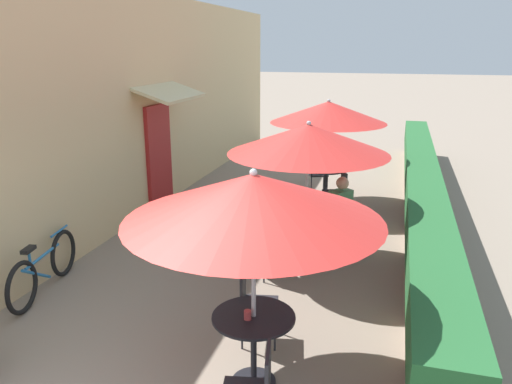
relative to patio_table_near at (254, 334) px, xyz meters
The scene contains 18 objects.
cafe_facade_wall 6.74m from the patio_table_near, 123.03° to the left, with size 0.98×14.27×4.20m.
planter_hedge 5.80m from the patio_table_near, 72.82° to the left, with size 0.60×13.27×1.01m.
patio_table_near is the anchor object (origin of this frame).
patio_umbrella_near 1.38m from the patio_table_near, 45.00° to the left, with size 2.35×2.35×2.19m.
cafe_chair_near_left 0.75m from the patio_table_near, 106.82° to the left, with size 0.47×0.47×0.87m.
coffee_cup_near 0.25m from the patio_table_near, 116.46° to the right, with size 0.07×0.07×0.09m.
patio_table_mid 2.96m from the patio_table_near, 90.75° to the left, with size 0.80×0.80×0.75m.
patio_umbrella_mid 3.27m from the patio_table_near, 90.75° to the left, with size 2.35×2.35×2.19m.
cafe_chair_mid_left 3.61m from the patio_table_near, 84.27° to the left, with size 0.56×0.56×0.87m.
seated_patron_mid_left 3.56m from the patio_table_near, 82.75° to the left, with size 0.51×0.50×1.25m.
cafe_chair_mid_right 2.38m from the patio_table_near, 100.62° to the left, with size 0.56×0.56×0.87m.
coffee_cup_mid 3.09m from the patio_table_near, 91.42° to the left, with size 0.07×0.07×0.09m.
patio_table_far 6.05m from the patio_table_near, 91.74° to the left, with size 0.80×0.80×0.75m.
patio_umbrella_far 6.20m from the patio_table_near, 91.74° to the left, with size 2.35×2.35×2.19m.
cafe_chair_far_left 6.73m from the patio_table_near, 94.48° to the left, with size 0.52×0.52×0.87m.
cafe_chair_far_right 5.38m from the patio_table_near, 88.32° to the left, with size 0.52×0.52×0.87m.
coffee_cup_far 6.07m from the patio_table_near, 92.36° to the left, with size 0.07×0.07×0.09m.
bicycle_leaning 3.41m from the patio_table_near, 162.00° to the left, with size 0.36×1.74×0.77m.
Camera 1 is at (2.22, -2.56, 3.22)m, focal length 35.00 mm.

